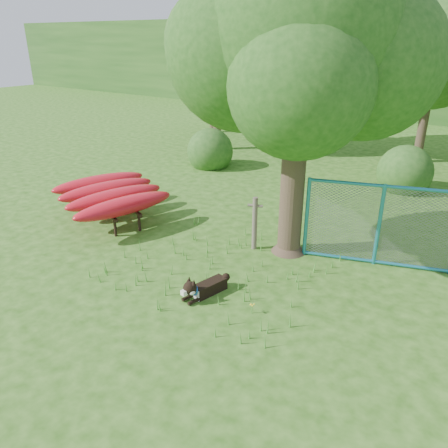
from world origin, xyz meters
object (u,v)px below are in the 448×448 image
Objects in this scene: kayak_rack at (111,193)px; fence_section at (379,225)px; oak_tree at (300,47)px; husky_dog at (203,288)px.

fence_section is (6.89, 1.63, 0.21)m from kayak_rack.
husky_dog is at bearing -98.27° from oak_tree.
oak_tree reaches higher than husky_dog.
kayak_rack is 4.91m from husky_dog.
kayak_rack reaches higher than husky_dog.
husky_dog is at bearing 3.00° from kayak_rack.
kayak_rack is 3.28× the size of husky_dog.
oak_tree is at bearing 177.28° from fence_section.
fence_section is (1.91, 0.55, -3.61)m from oak_tree.
oak_tree is 5.97× the size of husky_dog.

